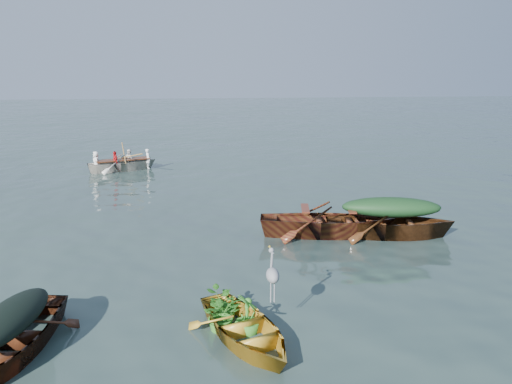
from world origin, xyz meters
TOP-DOWN VIEW (x-y plane):
  - ground at (0.00, 0.00)m, footprint 140.00×140.00m
  - yellow_dinghy at (-1.19, -4.63)m, footprint 2.40×3.39m
  - dark_covered_boat at (-4.81, -4.56)m, footprint 2.06×3.88m
  - green_tarp_boat at (3.22, 0.13)m, footprint 4.90×2.32m
  - open_wooden_boat at (1.59, 0.44)m, footprint 5.18×2.41m
  - rowed_boat at (-4.96, 10.32)m, footprint 4.34×2.59m
  - dark_tarp_cover at (-4.81, -4.56)m, footprint 1.13×2.14m
  - green_tarp_cover at (3.22, 0.13)m, footprint 2.69×1.27m
  - thwart_benches at (1.59, 0.44)m, footprint 2.62×1.36m
  - heron at (-0.70, -4.39)m, footprint 0.41×0.47m
  - dinghy_weeds at (-1.37, -4.11)m, footprint 0.98×1.09m
  - rowers at (-4.96, 10.32)m, footprint 3.13×2.05m
  - oars at (-4.96, 10.32)m, footprint 1.44×2.65m

SIDE VIEW (x-z plane):
  - ground at x=0.00m, z-range 0.00..0.00m
  - yellow_dinghy at x=-1.19m, z-range -0.42..0.42m
  - dark_covered_boat at x=-4.81m, z-range -0.46..0.46m
  - green_tarp_boat at x=3.22m, z-range -0.56..0.56m
  - open_wooden_boat at x=1.59m, z-range -0.60..0.60m
  - rowed_boat at x=-4.96m, z-range -0.49..0.49m
  - oars at x=-4.96m, z-range 0.49..0.55m
  - thwart_benches at x=1.59m, z-range 0.60..0.64m
  - dark_tarp_cover at x=-4.81m, z-range 0.46..0.86m
  - dinghy_weeds at x=-1.37m, z-range 0.42..1.02m
  - green_tarp_cover at x=3.22m, z-range 0.56..1.08m
  - rowers at x=-4.96m, z-range 0.49..1.25m
  - heron at x=-0.70m, z-range 0.42..1.34m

